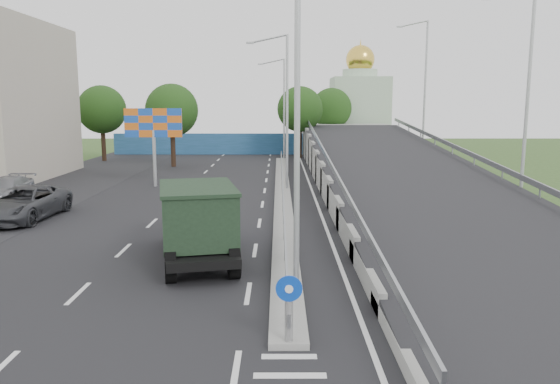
{
  "coord_description": "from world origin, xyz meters",
  "views": [
    {
      "loc": [
        -0.24,
        -10.26,
        5.92
      ],
      "look_at": [
        -0.19,
        12.28,
        2.2
      ],
      "focal_mm": 35.0,
      "sensor_mm": 36.0,
      "label": 1
    }
  ],
  "objects_px": {
    "lamp_post_mid": "(284,104)",
    "dump_truck": "(197,217)",
    "billboard": "(153,127)",
    "lamp_post_near": "(291,106)",
    "parked_car_c": "(23,204)",
    "church": "(359,107)",
    "lamp_post_far": "(282,103)",
    "sign_bollard": "(289,308)",
    "parked_car_d": "(6,189)"
  },
  "relations": [
    {
      "from": "lamp_post_mid",
      "to": "dump_truck",
      "type": "distance_m",
      "value": 17.0
    },
    {
      "from": "billboard",
      "to": "lamp_post_near",
      "type": "bearing_deg",
      "value": -67.51
    },
    {
      "from": "parked_car_c",
      "to": "church",
      "type": "bearing_deg",
      "value": 65.08
    },
    {
      "from": "lamp_post_mid",
      "to": "billboard",
      "type": "xyz_separation_m",
      "value": [
        -9.11,
        2.0,
        -1.62
      ]
    },
    {
      "from": "lamp_post_far",
      "to": "church",
      "type": "height_order",
      "value": "church"
    },
    {
      "from": "dump_truck",
      "to": "lamp_post_near",
      "type": "bearing_deg",
      "value": -60.48
    },
    {
      "from": "sign_bollard",
      "to": "parked_car_c",
      "type": "xyz_separation_m",
      "value": [
        -13.21,
        14.76,
        -0.19
      ]
    },
    {
      "from": "lamp_post_mid",
      "to": "dump_truck",
      "type": "relative_size",
      "value": 1.43
    },
    {
      "from": "sign_bollard",
      "to": "church",
      "type": "relative_size",
      "value": 0.12
    },
    {
      "from": "billboard",
      "to": "parked_car_d",
      "type": "distance_m",
      "value": 10.18
    },
    {
      "from": "lamp_post_near",
      "to": "lamp_post_far",
      "type": "distance_m",
      "value": 40.0
    },
    {
      "from": "lamp_post_mid",
      "to": "parked_car_c",
      "type": "distance_m",
      "value": 16.86
    },
    {
      "from": "sign_bollard",
      "to": "lamp_post_near",
      "type": "distance_m",
      "value": 6.12
    },
    {
      "from": "parked_car_c",
      "to": "lamp_post_far",
      "type": "bearing_deg",
      "value": 68.78
    },
    {
      "from": "sign_bollard",
      "to": "lamp_post_far",
      "type": "bearing_deg",
      "value": 89.86
    },
    {
      "from": "church",
      "to": "dump_truck",
      "type": "relative_size",
      "value": 1.96
    },
    {
      "from": "lamp_post_far",
      "to": "parked_car_d",
      "type": "bearing_deg",
      "value": -125.9
    },
    {
      "from": "billboard",
      "to": "lamp_post_mid",
      "type": "bearing_deg",
      "value": -12.38
    },
    {
      "from": "billboard",
      "to": "parked_car_c",
      "type": "height_order",
      "value": "billboard"
    },
    {
      "from": "sign_bollard",
      "to": "parked_car_d",
      "type": "xyz_separation_m",
      "value": [
        -16.86,
        20.38,
        -0.32
      ]
    },
    {
      "from": "billboard",
      "to": "parked_car_d",
      "type": "height_order",
      "value": "billboard"
    },
    {
      "from": "lamp_post_near",
      "to": "church",
      "type": "bearing_deg",
      "value": 79.62
    },
    {
      "from": "lamp_post_mid",
      "to": "parked_car_c",
      "type": "bearing_deg",
      "value": -145.76
    },
    {
      "from": "lamp_post_near",
      "to": "parked_car_d",
      "type": "xyz_separation_m",
      "value": [
        -16.97,
        16.55,
        -5.1
      ]
    },
    {
      "from": "sign_bollard",
      "to": "billboard",
      "type": "xyz_separation_m",
      "value": [
        -9.0,
        25.83,
        3.15
      ]
    },
    {
      "from": "lamp_post_far",
      "to": "church",
      "type": "xyz_separation_m",
      "value": [
        9.89,
        14.0,
        -0.5
      ]
    },
    {
      "from": "dump_truck",
      "to": "parked_car_c",
      "type": "distance_m",
      "value": 12.15
    },
    {
      "from": "lamp_post_near",
      "to": "parked_car_c",
      "type": "height_order",
      "value": "lamp_post_near"
    },
    {
      "from": "church",
      "to": "dump_truck",
      "type": "height_order",
      "value": "church"
    },
    {
      "from": "lamp_post_far",
      "to": "parked_car_c",
      "type": "distance_m",
      "value": 32.36
    },
    {
      "from": "lamp_post_far",
      "to": "parked_car_c",
      "type": "height_order",
      "value": "lamp_post_far"
    },
    {
      "from": "lamp_post_near",
      "to": "dump_truck",
      "type": "relative_size",
      "value": 1.43
    },
    {
      "from": "lamp_post_mid",
      "to": "parked_car_d",
      "type": "distance_m",
      "value": 18.05
    },
    {
      "from": "parked_car_d",
      "to": "church",
      "type": "bearing_deg",
      "value": 53.71
    },
    {
      "from": "lamp_post_mid",
      "to": "lamp_post_near",
      "type": "bearing_deg",
      "value": -90.0
    },
    {
      "from": "church",
      "to": "billboard",
      "type": "bearing_deg",
      "value": -120.7
    },
    {
      "from": "lamp_post_far",
      "to": "parked_car_c",
      "type": "bearing_deg",
      "value": -114.62
    },
    {
      "from": "lamp_post_far",
      "to": "billboard",
      "type": "height_order",
      "value": "lamp_post_far"
    },
    {
      "from": "lamp_post_near",
      "to": "parked_car_c",
      "type": "xyz_separation_m",
      "value": [
        -13.32,
        10.93,
        -4.97
      ]
    },
    {
      "from": "lamp_post_far",
      "to": "lamp_post_near",
      "type": "bearing_deg",
      "value": -90.0
    },
    {
      "from": "dump_truck",
      "to": "parked_car_d",
      "type": "xyz_separation_m",
      "value": [
        -13.51,
        12.67,
        -0.92
      ]
    },
    {
      "from": "sign_bollard",
      "to": "parked_car_c",
      "type": "relative_size",
      "value": 0.28
    },
    {
      "from": "sign_bollard",
      "to": "dump_truck",
      "type": "distance_m",
      "value": 8.43
    },
    {
      "from": "lamp_post_near",
      "to": "lamp_post_far",
      "type": "height_order",
      "value": "same"
    },
    {
      "from": "lamp_post_mid",
      "to": "billboard",
      "type": "bearing_deg",
      "value": 167.62
    },
    {
      "from": "sign_bollard",
      "to": "lamp_post_near",
      "type": "relative_size",
      "value": 0.17
    },
    {
      "from": "church",
      "to": "dump_truck",
      "type": "distance_m",
      "value": 51.99
    },
    {
      "from": "sign_bollard",
      "to": "lamp_post_mid",
      "type": "distance_m",
      "value": 24.3
    },
    {
      "from": "lamp_post_near",
      "to": "parked_car_c",
      "type": "distance_m",
      "value": 17.93
    },
    {
      "from": "lamp_post_near",
      "to": "billboard",
      "type": "xyz_separation_m",
      "value": [
        -9.11,
        22.0,
        -1.62
      ]
    }
  ]
}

